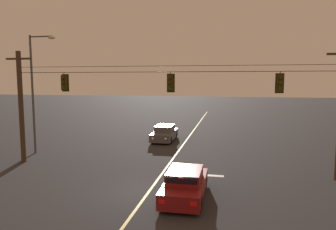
{
  "coord_description": "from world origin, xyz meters",
  "views": [
    {
      "loc": [
        3.84,
        -14.28,
        5.5
      ],
      "look_at": [
        0.0,
        4.91,
        3.29
      ],
      "focal_mm": 33.18,
      "sensor_mm": 36.0,
      "label": 1
    }
  ],
  "objects_px": {
    "traffic_light_leftmost": "(64,83)",
    "car_waiting_near_lane": "(185,184)",
    "traffic_light_left_inner": "(170,83)",
    "traffic_light_centre": "(280,83)",
    "street_lamp_corner": "(36,84)",
    "car_oncoming_lead": "(165,133)"
  },
  "relations": [
    {
      "from": "car_waiting_near_lane",
      "to": "street_lamp_corner",
      "type": "relative_size",
      "value": 0.49
    },
    {
      "from": "traffic_light_centre",
      "to": "car_oncoming_lead",
      "type": "xyz_separation_m",
      "value": [
        -8.5,
        9.17,
        -4.68
      ]
    },
    {
      "from": "car_waiting_near_lane",
      "to": "street_lamp_corner",
      "type": "distance_m",
      "value": 14.61
    },
    {
      "from": "street_lamp_corner",
      "to": "traffic_light_leftmost",
      "type": "bearing_deg",
      "value": -33.69
    },
    {
      "from": "traffic_light_leftmost",
      "to": "car_waiting_near_lane",
      "type": "xyz_separation_m",
      "value": [
        8.42,
        -4.25,
        -4.68
      ]
    },
    {
      "from": "car_oncoming_lead",
      "to": "street_lamp_corner",
      "type": "bearing_deg",
      "value": -141.21
    },
    {
      "from": "car_oncoming_lead",
      "to": "traffic_light_centre",
      "type": "bearing_deg",
      "value": -47.15
    },
    {
      "from": "car_oncoming_lead",
      "to": "traffic_light_left_inner",
      "type": "bearing_deg",
      "value": -75.92
    },
    {
      "from": "street_lamp_corner",
      "to": "car_waiting_near_lane",
      "type": "bearing_deg",
      "value": -28.99
    },
    {
      "from": "traffic_light_centre",
      "to": "car_waiting_near_lane",
      "type": "bearing_deg",
      "value": -137.79
    },
    {
      "from": "traffic_light_centre",
      "to": "traffic_light_left_inner",
      "type": "bearing_deg",
      "value": 180.0
    },
    {
      "from": "traffic_light_leftmost",
      "to": "car_oncoming_lead",
      "type": "relative_size",
      "value": 0.28
    },
    {
      "from": "traffic_light_left_inner",
      "to": "car_oncoming_lead",
      "type": "xyz_separation_m",
      "value": [
        -2.3,
        9.17,
        -4.68
      ]
    },
    {
      "from": "traffic_light_left_inner",
      "to": "car_oncoming_lead",
      "type": "relative_size",
      "value": 0.28
    },
    {
      "from": "traffic_light_leftmost",
      "to": "street_lamp_corner",
      "type": "distance_m",
      "value": 4.47
    },
    {
      "from": "traffic_light_leftmost",
      "to": "car_waiting_near_lane",
      "type": "relative_size",
      "value": 0.28
    },
    {
      "from": "traffic_light_centre",
      "to": "street_lamp_corner",
      "type": "relative_size",
      "value": 0.14
    },
    {
      "from": "traffic_light_leftmost",
      "to": "traffic_light_centre",
      "type": "relative_size",
      "value": 1.0
    },
    {
      "from": "traffic_light_leftmost",
      "to": "car_oncoming_lead",
      "type": "distance_m",
      "value": 11.27
    },
    {
      "from": "traffic_light_left_inner",
      "to": "traffic_light_centre",
      "type": "xyz_separation_m",
      "value": [
        6.21,
        0.0,
        0.0
      ]
    },
    {
      "from": "traffic_light_left_inner",
      "to": "traffic_light_centre",
      "type": "distance_m",
      "value": 6.21
    },
    {
      "from": "traffic_light_left_inner",
      "to": "traffic_light_centre",
      "type": "bearing_deg",
      "value": 0.0
    }
  ]
}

